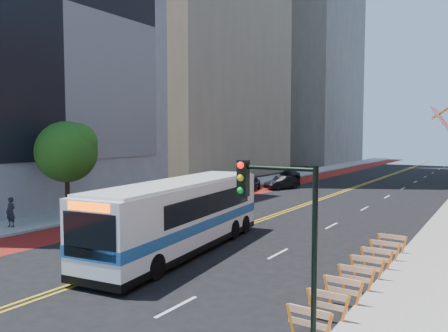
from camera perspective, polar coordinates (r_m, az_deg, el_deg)
ground at (r=20.29m, az=-13.42°, el=-12.93°), size 160.00×160.00×0.00m
sidewalk_left at (r=50.95m, az=1.70°, el=-2.53°), size 4.00×140.00×0.15m
bus_lane_paint at (r=49.08m, az=5.61°, el=-2.88°), size 3.60×140.00×0.01m
center_line_inner at (r=46.05m, az=14.44°, el=-3.45°), size 0.14×140.00×0.01m
center_line_outer at (r=45.94m, az=14.86°, el=-3.47°), size 0.14×140.00×0.01m
lane_dashes at (r=52.56m, az=22.36°, el=-2.71°), size 0.14×98.20×0.01m
grey_building_left at (r=41.99m, az=-26.28°, el=16.17°), size 14.10×24.00×30.00m
midrise_left_far at (r=102.53m, az=10.30°, el=18.99°), size 20.00×26.00×65.00m
construction_barriers at (r=18.17m, az=17.54°, el=-12.81°), size 1.42×10.91×1.00m
street_tree at (r=31.92m, az=-19.77°, el=2.04°), size 4.20×4.20×6.70m
traffic_signal at (r=11.13m, az=7.47°, el=-7.16°), size 2.21×0.34×5.07m
transit_bus at (r=22.32m, az=-5.51°, el=-6.32°), size 4.56×13.36×3.60m
car_a at (r=47.00m, az=3.39°, el=-2.29°), size 2.84×4.59×1.46m
car_b at (r=48.39m, az=7.61°, el=-2.17°), size 2.81×4.51×1.40m
car_c at (r=56.91m, az=8.32°, el=-1.29°), size 2.23×4.74×1.34m
pedestrian at (r=30.50m, az=-26.08°, el=-5.44°), size 0.75×0.56×1.87m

